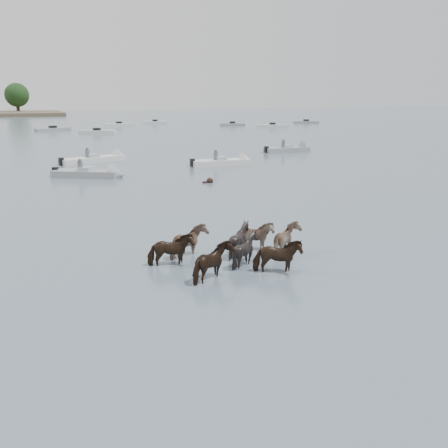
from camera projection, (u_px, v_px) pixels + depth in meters
name	position (u px, v px, depth m)	size (l,w,h in m)	color
ground	(180.00, 295.00, 14.50)	(400.00, 400.00, 0.00)	#495B6A
pony_herd	(235.00, 249.00, 17.29)	(5.81, 4.22, 1.34)	black
swimming_pony	(209.00, 181.00, 33.23)	(0.72, 0.44, 0.44)	black
motorboat_b	(97.00, 174.00, 35.45)	(5.18, 3.94, 1.92)	gray
motorboat_c	(101.00, 159.00, 43.77)	(6.29, 3.73, 1.92)	silver
motorboat_d	(229.00, 162.00, 41.69)	(5.43, 1.75, 1.92)	silver
motorboat_e	(293.00, 149.00, 51.71)	(5.22, 1.61, 1.92)	gray
distant_flotilla	(44.00, 129.00, 81.84)	(108.20, 27.88, 0.93)	gray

